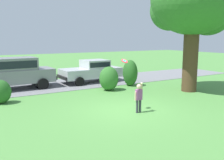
# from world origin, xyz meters

# --- Properties ---
(ground_plane) EXTENTS (80.00, 80.00, 0.00)m
(ground_plane) POSITION_xyz_m (0.00, 0.00, 0.00)
(ground_plane) COLOR #518E42
(driveway_strip) EXTENTS (28.00, 4.40, 0.02)m
(driveway_strip) POSITION_xyz_m (0.00, 7.08, 0.01)
(driveway_strip) COLOR slate
(driveway_strip) RESTS_ON ground
(oak_tree_large) EXTENTS (5.12, 4.75, 7.27)m
(oak_tree_large) POSITION_xyz_m (5.50, 1.47, 5.02)
(oak_tree_large) COLOR #513823
(oak_tree_large) RESTS_ON ground
(shrub_near_tree) EXTENTS (0.95, 0.85, 1.13)m
(shrub_near_tree) POSITION_xyz_m (-4.53, 3.94, 0.56)
(shrub_near_tree) COLOR #286023
(shrub_near_tree) RESTS_ON ground
(shrub_centre_left) EXTENTS (1.16, 1.08, 1.42)m
(shrub_centre_left) POSITION_xyz_m (1.39, 3.93, 0.71)
(shrub_centre_left) COLOR #33702B
(shrub_centre_left) RESTS_ON ground
(shrub_centre) EXTENTS (0.90, 1.08, 1.69)m
(shrub_centre) POSITION_xyz_m (3.30, 4.48, 0.84)
(shrub_centre) COLOR #286023
(shrub_centre) RESTS_ON ground
(parked_sedan) EXTENTS (4.43, 2.16, 1.56)m
(parked_sedan) POSITION_xyz_m (1.79, 6.99, 0.85)
(parked_sedan) COLOR silver
(parked_sedan) RESTS_ON ground
(parked_suv) EXTENTS (4.75, 2.21, 1.92)m
(parked_suv) POSITION_xyz_m (-3.34, 7.08, 1.08)
(parked_suv) COLOR gray
(parked_suv) RESTS_ON ground
(child_thrower) EXTENTS (0.46, 0.25, 1.29)m
(child_thrower) POSITION_xyz_m (0.21, -0.59, 0.72)
(child_thrower) COLOR #383842
(child_thrower) RESTS_ON ground
(frisbee) EXTENTS (0.30, 0.26, 0.20)m
(frisbee) POSITION_xyz_m (-0.15, -0.05, 2.14)
(frisbee) COLOR red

